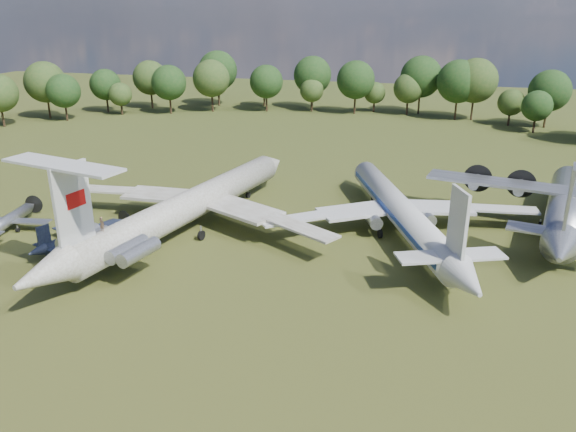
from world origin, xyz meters
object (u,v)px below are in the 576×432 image
(il62_airliner, at_px, (190,211))
(tu104_jet, at_px, (400,216))
(an12_transport, at_px, (564,212))
(person_on_il62, at_px, (102,224))
(small_prop_northwest, at_px, (8,223))
(small_prop_west, at_px, (82,239))

(il62_airliner, height_order, tu104_jet, il62_airliner)
(tu104_jet, xyz_separation_m, an12_transport, (20.28, 6.18, 0.21))
(il62_airliner, bearing_deg, person_on_il62, -90.00)
(il62_airliner, distance_m, an12_transport, 47.98)
(an12_transport, height_order, small_prop_northwest, an12_transport)
(small_prop_northwest, bearing_deg, small_prop_west, -18.32)
(small_prop_northwest, distance_m, person_on_il62, 21.68)
(an12_transport, relative_size, small_prop_northwest, 2.71)
(il62_airliner, distance_m, tu104_jet, 26.83)
(tu104_jet, relative_size, person_on_il62, 30.06)
(tu104_jet, xyz_separation_m, small_prop_northwest, (-48.96, -11.51, -1.32))
(an12_transport, relative_size, small_prop_west, 2.67)
(small_prop_northwest, bearing_deg, an12_transport, 6.23)
(il62_airliner, height_order, person_on_il62, person_on_il62)
(tu104_jet, height_order, an12_transport, an12_transport)
(an12_transport, distance_m, small_prop_west, 60.44)
(il62_airliner, height_order, small_prop_northwest, il62_airliner)
(an12_transport, height_order, small_prop_west, an12_transport)
(person_on_il62, bearing_deg, small_prop_west, -29.13)
(il62_airliner, height_order, small_prop_west, il62_airliner)
(il62_airliner, relative_size, small_prop_northwest, 3.72)
(tu104_jet, bearing_deg, small_prop_northwest, 171.73)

